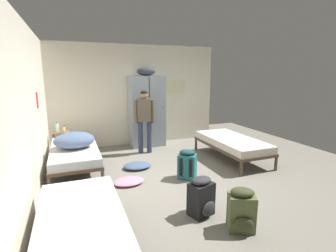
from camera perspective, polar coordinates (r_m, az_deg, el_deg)
name	(u,v)px	position (r m, az deg, el deg)	size (l,w,h in m)	color
ground_plane	(173,179)	(4.81, 1.16, -11.76)	(8.42, 8.42, 0.00)	slate
room_backdrop	(95,103)	(5.36, -15.99, 4.98)	(4.54, 5.32, 2.66)	beige
locker_bank	(147,110)	(6.76, -4.78, 3.65)	(0.90, 0.55, 2.07)	#8C99A3
shelf_unit	(62,141)	(6.52, -22.61, -3.12)	(0.38, 0.30, 0.57)	brown
bed_left_rear	(75,152)	(5.40, -20.18, -5.53)	(0.90, 1.90, 0.49)	#473828
bed_right	(232,143)	(5.93, 14.06, -3.64)	(0.90, 1.90, 0.49)	#473828
bed_left_front	(81,224)	(2.97, -18.80, -20.03)	(0.90, 1.90, 0.49)	#473828
bedding_heap	(74,140)	(5.26, -20.24, -3.00)	(0.76, 0.62, 0.31)	slate
person_traveler	(145,116)	(6.12, -5.27, 2.26)	(0.46, 0.28, 1.51)	#2D334C
water_bottle	(57,127)	(6.47, -23.54, -0.29)	(0.06, 0.06, 0.24)	silver
lotion_bottle	(64,129)	(6.42, -22.20, -0.62)	(0.05, 0.05, 0.16)	beige
backpack_black	(202,197)	(3.63, 7.53, -15.50)	(0.38, 0.39, 0.55)	black
backpack_teal	(187,165)	(4.77, 4.33, -8.61)	(0.41, 0.42, 0.55)	#23666B
backpack_olive	(241,211)	(3.42, 16.12, -17.71)	(0.39, 0.40, 0.55)	#566038
clothes_pile_denim	(137,166)	(5.33, -6.88, -8.79)	(0.56, 0.44, 0.11)	#42567A
clothes_pile_pink	(128,181)	(4.66, -8.87, -12.12)	(0.55, 0.41, 0.09)	pink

